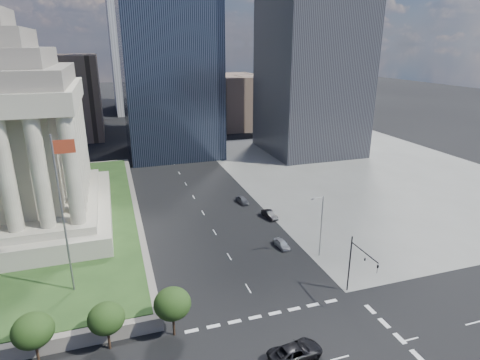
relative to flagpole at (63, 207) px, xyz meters
name	(u,v)px	position (x,y,z in m)	size (l,w,h in m)	color
ground	(165,149)	(21.83, 76.00, -13.11)	(500.00, 500.00, 0.00)	black
sidewalk_ne	(365,172)	(67.83, 36.00, -13.10)	(68.00, 90.00, 0.03)	slate
flagpole	(63,207)	(0.00, 0.00, 0.00)	(2.52, 0.24, 20.00)	slate
midrise_glass	(168,49)	(23.83, 71.00, 16.89)	(26.00, 26.00, 60.00)	black
building_filler_ne	(234,101)	(53.83, 106.00, -3.11)	(20.00, 30.00, 20.00)	brown
building_filler_nw	(64,97)	(-8.17, 106.00, 0.89)	(24.00, 30.00, 28.00)	brown
traffic_signal_ne	(358,262)	(34.33, -10.30, -7.86)	(0.30, 5.74, 8.00)	black
street_lamp_north	(320,223)	(35.16, 1.00, -7.45)	(2.13, 0.22, 10.00)	slate
pickup_truck	(296,352)	(22.36, -17.57, -12.29)	(2.74, 5.95, 1.65)	black
parked_sedan_near	(282,244)	(30.83, 5.26, -12.47)	(3.79, 1.52, 1.29)	#9C9FA5
parked_sedan_mid	(270,215)	(33.33, 16.67, -12.42)	(4.19, 1.46, 1.38)	black
parked_sedan_far	(242,200)	(30.83, 25.53, -12.45)	(3.93, 1.58, 1.34)	#525459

